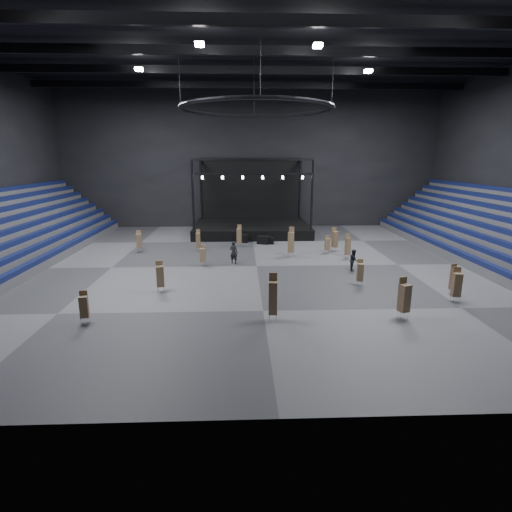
{
  "coord_description": "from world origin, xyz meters",
  "views": [
    {
      "loc": [
        -1.32,
        -33.55,
        9.18
      ],
      "look_at": [
        -0.13,
        -2.0,
        1.4
      ],
      "focal_mm": 28.0,
      "sensor_mm": 36.0,
      "label": 1
    }
  ],
  "objects_px": {
    "chair_stack_4": "(203,255)",
    "chair_stack_13": "(335,239)",
    "chair_stack_5": "(348,246)",
    "chair_stack_12": "(291,242)",
    "flight_case_mid": "(263,240)",
    "chair_stack_11": "(360,272)",
    "chair_stack_0": "(160,276)",
    "chair_stack_3": "(457,284)",
    "stage": "(252,221)",
    "chair_stack_2": "(84,306)",
    "chair_stack_9": "(455,279)",
    "chair_stack_6": "(327,244)",
    "chair_stack_10": "(239,235)",
    "crew_member": "(354,260)",
    "flight_case_left": "(242,238)",
    "chair_stack_14": "(198,240)",
    "chair_stack_1": "(273,297)",
    "flight_case_right": "(269,241)",
    "man_center": "(234,252)",
    "chair_stack_8": "(139,241)",
    "chair_stack_7": "(404,297)"
  },
  "relations": [
    {
      "from": "flight_case_left",
      "to": "chair_stack_2",
      "type": "relative_size",
      "value": 0.7
    },
    {
      "from": "flight_case_mid",
      "to": "chair_stack_11",
      "type": "bearing_deg",
      "value": -67.11
    },
    {
      "from": "chair_stack_2",
      "to": "chair_stack_6",
      "type": "height_order",
      "value": "chair_stack_2"
    },
    {
      "from": "chair_stack_5",
      "to": "chair_stack_6",
      "type": "height_order",
      "value": "chair_stack_5"
    },
    {
      "from": "flight_case_left",
      "to": "chair_stack_9",
      "type": "bearing_deg",
      "value": -51.71
    },
    {
      "from": "stage",
      "to": "chair_stack_14",
      "type": "relative_size",
      "value": 6.28
    },
    {
      "from": "chair_stack_8",
      "to": "chair_stack_3",
      "type": "bearing_deg",
      "value": -42.29
    },
    {
      "from": "flight_case_mid",
      "to": "chair_stack_9",
      "type": "height_order",
      "value": "chair_stack_9"
    },
    {
      "from": "chair_stack_12",
      "to": "stage",
      "type": "bearing_deg",
      "value": 123.87
    },
    {
      "from": "chair_stack_4",
      "to": "chair_stack_10",
      "type": "bearing_deg",
      "value": 74.82
    },
    {
      "from": "stage",
      "to": "flight_case_mid",
      "type": "distance_m",
      "value": 7.22
    },
    {
      "from": "chair_stack_5",
      "to": "chair_stack_14",
      "type": "xyz_separation_m",
      "value": [
        -14.27,
        3.59,
        -0.06
      ]
    },
    {
      "from": "chair_stack_3",
      "to": "chair_stack_12",
      "type": "bearing_deg",
      "value": 132.93
    },
    {
      "from": "chair_stack_6",
      "to": "crew_member",
      "type": "distance_m",
      "value": 6.26
    },
    {
      "from": "chair_stack_4",
      "to": "chair_stack_11",
      "type": "relative_size",
      "value": 0.93
    },
    {
      "from": "chair_stack_4",
      "to": "flight_case_right",
      "type": "bearing_deg",
      "value": 61.41
    },
    {
      "from": "chair_stack_3",
      "to": "chair_stack_12",
      "type": "xyz_separation_m",
      "value": [
        -9.23,
        12.72,
        0.23
      ]
    },
    {
      "from": "chair_stack_0",
      "to": "chair_stack_4",
      "type": "xyz_separation_m",
      "value": [
        2.34,
        6.93,
        -0.2
      ]
    },
    {
      "from": "flight_case_mid",
      "to": "chair_stack_10",
      "type": "xyz_separation_m",
      "value": [
        -2.64,
        -1.16,
        0.77
      ]
    },
    {
      "from": "chair_stack_5",
      "to": "flight_case_right",
      "type": "bearing_deg",
      "value": 124.2
    },
    {
      "from": "flight_case_left",
      "to": "chair_stack_14",
      "type": "bearing_deg",
      "value": -136.3
    },
    {
      "from": "chair_stack_11",
      "to": "chair_stack_14",
      "type": "relative_size",
      "value": 0.89
    },
    {
      "from": "chair_stack_4",
      "to": "chair_stack_13",
      "type": "distance_m",
      "value": 13.79
    },
    {
      "from": "flight_case_left",
      "to": "man_center",
      "type": "relative_size",
      "value": 0.66
    },
    {
      "from": "stage",
      "to": "chair_stack_2",
      "type": "bearing_deg",
      "value": -109.95
    },
    {
      "from": "chair_stack_4",
      "to": "chair_stack_12",
      "type": "height_order",
      "value": "chair_stack_12"
    },
    {
      "from": "chair_stack_0",
      "to": "chair_stack_11",
      "type": "distance_m",
      "value": 14.43
    },
    {
      "from": "chair_stack_5",
      "to": "chair_stack_12",
      "type": "bearing_deg",
      "value": 158.51
    },
    {
      "from": "flight_case_right",
      "to": "chair_stack_13",
      "type": "distance_m",
      "value": 7.45
    },
    {
      "from": "flight_case_left",
      "to": "chair_stack_2",
      "type": "distance_m",
      "value": 23.98
    },
    {
      "from": "chair_stack_1",
      "to": "chair_stack_11",
      "type": "bearing_deg",
      "value": 46.79
    },
    {
      "from": "chair_stack_3",
      "to": "chair_stack_14",
      "type": "height_order",
      "value": "chair_stack_3"
    },
    {
      "from": "chair_stack_4",
      "to": "chair_stack_6",
      "type": "bearing_deg",
      "value": 26.54
    },
    {
      "from": "chair_stack_14",
      "to": "crew_member",
      "type": "bearing_deg",
      "value": -27.06
    },
    {
      "from": "chair_stack_9",
      "to": "chair_stack_14",
      "type": "xyz_separation_m",
      "value": [
        -18.86,
        14.07,
        -0.02
      ]
    },
    {
      "from": "chair_stack_4",
      "to": "chair_stack_13",
      "type": "bearing_deg",
      "value": 29.16
    },
    {
      "from": "chair_stack_14",
      "to": "crew_member",
      "type": "relative_size",
      "value": 1.24
    },
    {
      "from": "flight_case_mid",
      "to": "chair_stack_14",
      "type": "distance_m",
      "value": 7.5
    },
    {
      "from": "flight_case_mid",
      "to": "chair_stack_10",
      "type": "bearing_deg",
      "value": -156.22
    },
    {
      "from": "flight_case_right",
      "to": "chair_stack_4",
      "type": "bearing_deg",
      "value": -125.46
    },
    {
      "from": "chair_stack_0",
      "to": "chair_stack_5",
      "type": "distance_m",
      "value": 18.06
    },
    {
      "from": "chair_stack_2",
      "to": "chair_stack_3",
      "type": "bearing_deg",
      "value": -5.08
    },
    {
      "from": "chair_stack_0",
      "to": "chair_stack_5",
      "type": "xyz_separation_m",
      "value": [
        15.62,
        9.07,
        0.01
      ]
    },
    {
      "from": "chair_stack_4",
      "to": "chair_stack_12",
      "type": "bearing_deg",
      "value": 27.61
    },
    {
      "from": "chair_stack_7",
      "to": "crew_member",
      "type": "bearing_deg",
      "value": 70.22
    },
    {
      "from": "chair_stack_1",
      "to": "chair_stack_5",
      "type": "relative_size",
      "value": 1.2
    },
    {
      "from": "chair_stack_8",
      "to": "chair_stack_6",
      "type": "bearing_deg",
      "value": -14.09
    },
    {
      "from": "chair_stack_9",
      "to": "chair_stack_5",
      "type": "bearing_deg",
      "value": 100.09
    },
    {
      "from": "flight_case_mid",
      "to": "chair_stack_0",
      "type": "bearing_deg",
      "value": -117.13
    },
    {
      "from": "chair_stack_2",
      "to": "chair_stack_10",
      "type": "relative_size",
      "value": 0.81
    }
  ]
}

